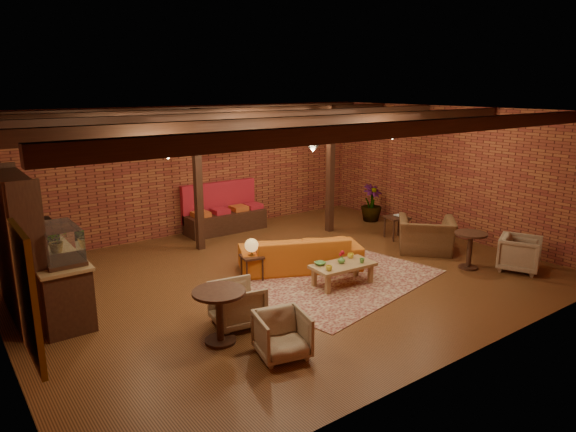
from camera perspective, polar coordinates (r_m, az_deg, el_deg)
floor at (r=10.28m, az=-0.06°, el=-6.66°), size 10.00×10.00×0.00m
ceiling at (r=9.61m, az=-0.06°, el=11.45°), size 10.00×8.00×0.02m
wall_back at (r=13.21m, az=-10.35°, el=5.03°), size 10.00×0.02×3.20m
wall_front at (r=7.10m, az=19.33°, el=-3.57°), size 10.00×0.02×3.20m
wall_right at (r=13.34m, az=17.65°, el=4.67°), size 0.02×8.00×3.20m
ceiling_beams at (r=9.62m, az=-0.06°, el=10.74°), size 9.80×6.40×0.22m
ceiling_pipe at (r=10.97m, az=-5.06°, el=9.92°), size 9.60×0.12×0.12m
post_left at (r=11.71m, az=-9.98°, el=3.87°), size 0.16×0.16×3.20m
post_right at (r=13.08m, az=4.74°, el=5.12°), size 0.16×0.16×3.20m
service_counter at (r=9.36m, az=-24.83°, el=-4.99°), size 0.80×2.50×1.60m
plant_counter at (r=9.44m, az=-24.75°, el=-2.14°), size 0.35×0.39×0.30m
shelving_hutch at (r=9.28m, az=-27.62°, el=-2.87°), size 0.52×2.00×2.40m
chalkboard_menu at (r=5.89m, az=-26.93°, el=-8.00°), size 0.08×0.96×1.46m
banquette at (r=13.31m, az=-6.97°, el=0.39°), size 2.10×0.70×1.00m
service_sign at (r=12.60m, az=-6.21°, el=8.18°), size 0.86×0.06×0.30m
ceiling_spotlights at (r=9.63m, az=-0.06°, el=9.43°), size 6.40×4.40×0.28m
rug at (r=10.18m, az=5.10°, el=-6.90°), size 4.26×3.56×0.01m
sofa at (r=10.54m, az=1.36°, el=-4.06°), size 2.63×1.88×0.72m
coffee_table at (r=9.76m, az=6.03°, el=-5.58°), size 1.25×0.69×0.67m
side_table_lamp at (r=9.90m, az=-4.06°, el=-3.63°), size 0.47×0.47×0.84m
round_table_left at (r=7.63m, az=-7.63°, el=-10.04°), size 0.78×0.78×0.81m
armchair_a at (r=8.20m, az=-5.61°, el=-9.49°), size 0.80×0.84×0.76m
armchair_b at (r=7.29m, az=-0.67°, el=-12.85°), size 0.81×0.78×0.70m
armchair_right at (r=11.97m, az=15.13°, el=-1.46°), size 1.40×1.42×1.06m
side_table_book at (r=12.86m, az=11.99°, el=-0.24°), size 0.61×0.61×0.58m
round_table_right at (r=11.18m, az=19.57°, el=-3.01°), size 0.65×0.65×0.76m
armchair_far at (r=11.47m, az=24.38°, el=-3.65°), size 0.99×0.97×0.79m
plant_tall at (r=14.23m, az=9.41°, el=5.42°), size 1.74×1.74×3.05m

